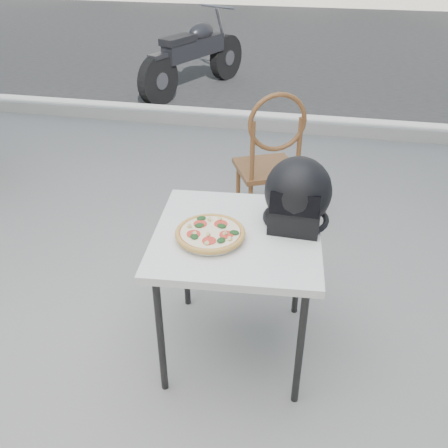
% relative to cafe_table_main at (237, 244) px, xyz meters
% --- Properties ---
extents(ground, '(80.00, 80.00, 0.00)m').
position_rel_cafe_table_main_xyz_m(ground, '(-0.40, 0.11, -0.63)').
color(ground, gray).
rests_on(ground, ground).
extents(street_asphalt, '(30.00, 8.00, 0.00)m').
position_rel_cafe_table_main_xyz_m(street_asphalt, '(-0.40, 7.11, -0.63)').
color(street_asphalt, black).
rests_on(street_asphalt, ground).
extents(curb, '(30.00, 0.25, 0.12)m').
position_rel_cafe_table_main_xyz_m(curb, '(-0.40, 3.11, -0.57)').
color(curb, '#9F9C94').
rests_on(curb, ground).
extents(cafe_table_main, '(0.79, 0.79, 0.69)m').
position_rel_cafe_table_main_xyz_m(cafe_table_main, '(0.00, 0.00, 0.00)').
color(cafe_table_main, silver).
rests_on(cafe_table_main, ground).
extents(plate, '(0.31, 0.31, 0.02)m').
position_rel_cafe_table_main_xyz_m(plate, '(-0.11, -0.07, 0.07)').
color(plate, silver).
rests_on(plate, cafe_table_main).
extents(pizza, '(0.39, 0.39, 0.04)m').
position_rel_cafe_table_main_xyz_m(pizza, '(-0.10, -0.07, 0.09)').
color(pizza, gold).
rests_on(pizza, plate).
extents(helmet, '(0.31, 0.32, 0.31)m').
position_rel_cafe_table_main_xyz_m(helmet, '(0.24, 0.14, 0.20)').
color(helmet, black).
rests_on(helmet, cafe_table_main).
extents(cafe_chair_main, '(0.51, 0.51, 1.00)m').
position_rel_cafe_table_main_xyz_m(cafe_chair_main, '(0.02, 1.15, -0.07)').
color(cafe_chair_main, brown).
rests_on(cafe_chair_main, ground).
extents(motorcycle, '(0.88, 1.76, 0.94)m').
position_rel_cafe_table_main_xyz_m(motorcycle, '(-1.27, 4.18, -0.22)').
color(motorcycle, black).
rests_on(motorcycle, street_asphalt).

